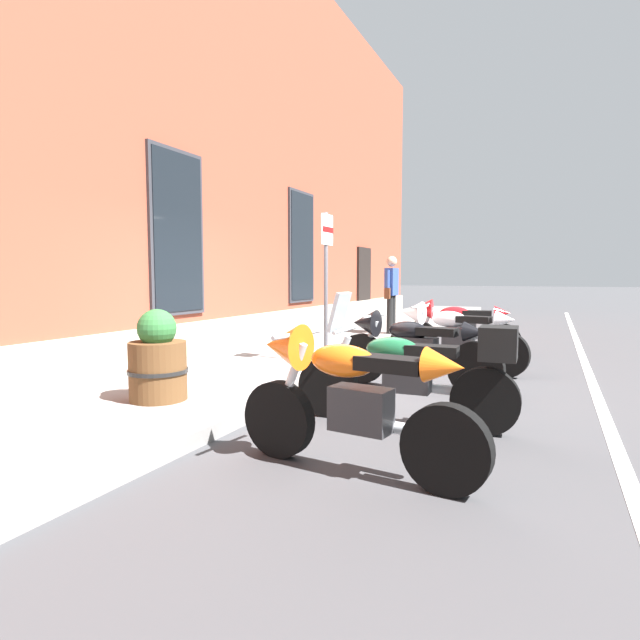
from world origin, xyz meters
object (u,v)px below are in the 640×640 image
motorcycle_red_sport (456,326)px  motorcycle_black_sport (409,346)px  parking_sign (326,266)px  barrel_planter (158,362)px  motorcycle_orange_sport (346,394)px  motorcycle_green_touring (415,371)px  pedestrian_blue_top (391,290)px  motorcycle_white_sport (450,334)px

motorcycle_red_sport → motorcycle_black_sport: bearing=178.1°
parking_sign → barrel_planter: 3.11m
parking_sign → motorcycle_orange_sport: bearing=-154.5°
motorcycle_red_sport → parking_sign: bearing=146.4°
motorcycle_red_sport → barrel_planter: (-5.12, 2.19, -0.01)m
barrel_planter → motorcycle_green_touring: bearing=-75.9°
motorcycle_orange_sport → pedestrian_blue_top: pedestrian_blue_top is taller
motorcycle_white_sport → motorcycle_green_touring: bearing=-175.9°
motorcycle_black_sport → motorcycle_white_sport: 1.47m
motorcycle_red_sport → pedestrian_blue_top: 2.69m
motorcycle_red_sport → pedestrian_blue_top: size_ratio=1.19×
motorcycle_green_touring → motorcycle_black_sport: 1.67m
motorcycle_green_touring → motorcycle_red_sport: bearing=4.7°
parking_sign → motorcycle_red_sport: bearing=-33.6°
motorcycle_black_sport → motorcycle_red_sport: motorcycle_red_sport is taller
motorcycle_green_touring → motorcycle_black_sport: motorcycle_green_touring is taller
motorcycle_green_touring → motorcycle_orange_sport: bearing=172.1°
pedestrian_blue_top → barrel_planter: bearing=176.5°
motorcycle_white_sport → parking_sign: size_ratio=0.96×
pedestrian_blue_top → motorcycle_red_sport: bearing=-138.1°
motorcycle_orange_sport → motorcycle_green_touring: (1.34, -0.19, -0.05)m
parking_sign → barrel_planter: parking_sign is taller
motorcycle_white_sport → barrel_planter: (-3.69, 2.34, -0.01)m
motorcycle_orange_sport → motorcycle_white_sport: 4.39m
motorcycle_black_sport → barrel_planter: 3.07m
motorcycle_green_touring → pedestrian_blue_top: (6.43, 2.12, 0.59)m
barrel_planter → motorcycle_black_sport: bearing=-43.0°
motorcycle_green_touring → motorcycle_red_sport: size_ratio=1.05×
motorcycle_white_sport → parking_sign: parking_sign is taller
motorcycle_black_sport → parking_sign: 1.86m
motorcycle_black_sport → motorcycle_white_sport: bearing=-9.8°
motorcycle_black_sport → parking_sign: parking_sign is taller
pedestrian_blue_top → parking_sign: size_ratio=0.78×
motorcycle_green_touring → motorcycle_white_sport: motorcycle_green_touring is taller
pedestrian_blue_top → motorcycle_white_sport: bearing=-150.6°
motorcycle_orange_sport → parking_sign: (3.55, 1.70, 1.01)m
motorcycle_orange_sport → pedestrian_blue_top: (7.78, 1.94, 0.54)m
motorcycle_white_sport → motorcycle_red_sport: motorcycle_white_sport is taller
motorcycle_white_sport → barrel_planter: 4.37m
motorcycle_black_sport → parking_sign: (0.60, 1.41, 1.05)m
parking_sign → barrel_planter: size_ratio=2.33×
motorcycle_black_sport → motorcycle_red_sport: (2.88, -0.10, 0.01)m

